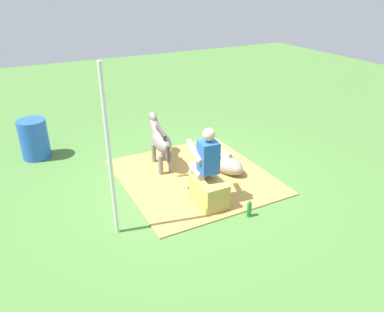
% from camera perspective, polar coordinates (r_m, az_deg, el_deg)
% --- Properties ---
extents(ground_plane, '(24.00, 24.00, 0.00)m').
position_cam_1_polar(ground_plane, '(6.78, -0.34, -4.08)').
color(ground_plane, '#4C7A38').
extents(hay_patch, '(2.80, 2.60, 0.02)m').
position_cam_1_polar(hay_patch, '(6.95, 0.36, -3.17)').
color(hay_patch, '#AD8C47').
rests_on(hay_patch, ground).
extents(hay_bale, '(0.63, 0.42, 0.45)m').
position_cam_1_polar(hay_bale, '(6.05, 2.64, -5.65)').
color(hay_bale, tan).
rests_on(hay_bale, ground).
extents(person_seated, '(0.68, 0.46, 1.33)m').
position_cam_1_polar(person_seated, '(5.93, 2.05, -0.74)').
color(person_seated, '#D8AD8C').
rests_on(person_seated, ground).
extents(pony_standing, '(1.34, 0.45, 0.93)m').
position_cam_1_polar(pony_standing, '(7.15, -4.91, 2.53)').
color(pony_standing, slate).
rests_on(pony_standing, ground).
extents(pony_lying, '(1.36, 0.56, 0.42)m').
position_cam_1_polar(pony_lying, '(7.15, 4.55, -0.74)').
color(pony_lying, gray).
rests_on(pony_lying, ground).
extents(soda_bottle, '(0.07, 0.07, 0.30)m').
position_cam_1_polar(soda_bottle, '(5.87, 8.82, -7.98)').
color(soda_bottle, '#197233').
rests_on(soda_bottle, ground).
extents(water_barrel, '(0.57, 0.57, 0.81)m').
position_cam_1_polar(water_barrel, '(8.21, -23.17, 2.43)').
color(water_barrel, blue).
rests_on(water_barrel, ground).
extents(tent_pole_left, '(0.06, 0.06, 2.49)m').
position_cam_1_polar(tent_pole_left, '(5.03, -12.61, 0.04)').
color(tent_pole_left, silver).
rests_on(tent_pole_left, ground).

